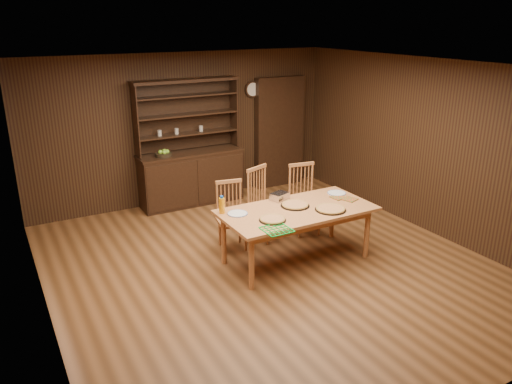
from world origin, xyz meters
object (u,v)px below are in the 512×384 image
chair_center (262,201)px  juice_bottle (222,205)px  dining_table (297,214)px  chair_left (231,213)px  chair_right (303,196)px  china_hutch (191,171)px

chair_center → juice_bottle: chair_center is taller
dining_table → chair_center: (-0.02, 0.91, -0.10)m
chair_center → juice_bottle: 1.11m
dining_table → chair_left: bearing=124.6°
chair_center → dining_table: bearing=-110.2°
chair_left → chair_right: size_ratio=0.92×
china_hutch → juice_bottle: size_ratio=9.22×
chair_center → juice_bottle: bearing=-169.7°
chair_left → chair_right: (1.22, -0.04, 0.05)m
dining_table → chair_center: bearing=91.2°
chair_center → chair_right: bearing=-31.4°
dining_table → china_hutch: bearing=98.1°
chair_left → chair_center: chair_center is taller
china_hutch → chair_right: size_ratio=2.04×
dining_table → chair_right: bearing=50.9°
chair_left → chair_center: (0.55, 0.08, 0.06)m
chair_left → juice_bottle: juice_bottle is taller
china_hutch → juice_bottle: china_hutch is taller
chair_center → chair_right: size_ratio=1.01×
china_hutch → chair_center: size_ratio=2.01×
china_hutch → dining_table: (0.39, -2.78, 0.08)m
chair_center → chair_left: bearing=167.1°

